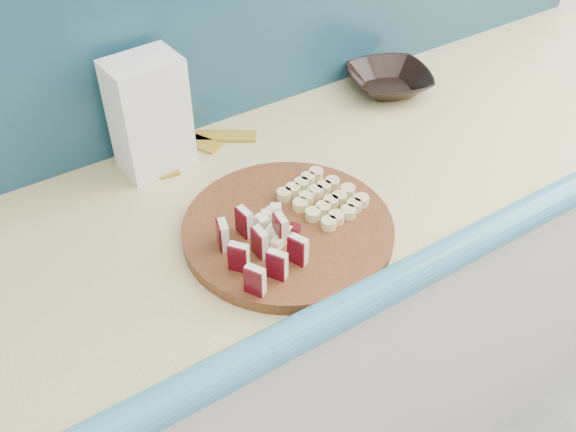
% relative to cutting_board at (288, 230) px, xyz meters
% --- Properties ---
extents(kitchen_counter, '(2.20, 0.63, 0.91)m').
position_rel_cutting_board_xyz_m(kitchen_counter, '(0.08, 0.11, -0.46)').
color(kitchen_counter, silver).
rests_on(kitchen_counter, ground).
extents(backsplash, '(2.20, 0.02, 0.50)m').
position_rel_cutting_board_xyz_m(backsplash, '(0.08, 0.40, 0.24)').
color(backsplash, teal).
rests_on(backsplash, kitchen_counter).
extents(cutting_board, '(0.43, 0.43, 0.02)m').
position_rel_cutting_board_xyz_m(cutting_board, '(0.00, 0.00, 0.00)').
color(cutting_board, '#42230E').
rests_on(cutting_board, kitchen_counter).
extents(apple_wedges, '(0.12, 0.16, 0.05)m').
position_rel_cutting_board_xyz_m(apple_wedges, '(-0.08, -0.04, 0.04)').
color(apple_wedges, beige).
rests_on(apple_wedges, cutting_board).
extents(apple_chunks, '(0.05, 0.06, 0.02)m').
position_rel_cutting_board_xyz_m(apple_chunks, '(-0.02, -0.00, 0.02)').
color(apple_chunks, beige).
rests_on(apple_chunks, cutting_board).
extents(banana_slices, '(0.14, 0.15, 0.02)m').
position_rel_cutting_board_xyz_m(banana_slices, '(0.09, 0.02, 0.02)').
color(banana_slices, '#D1C480').
rests_on(banana_slices, cutting_board).
extents(brown_bowl, '(0.24, 0.24, 0.05)m').
position_rel_cutting_board_xyz_m(brown_bowl, '(0.47, 0.29, 0.01)').
color(brown_bowl, black).
rests_on(brown_bowl, kitchen_counter).
extents(flour_bag, '(0.14, 0.10, 0.23)m').
position_rel_cutting_board_xyz_m(flour_bag, '(-0.11, 0.31, 0.10)').
color(flour_bag, white).
rests_on(flour_bag, kitchen_counter).
extents(banana_peel, '(0.24, 0.20, 0.01)m').
position_rel_cutting_board_xyz_m(banana_peel, '(-0.03, 0.35, -0.01)').
color(banana_peel, gold).
rests_on(banana_peel, kitchen_counter).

